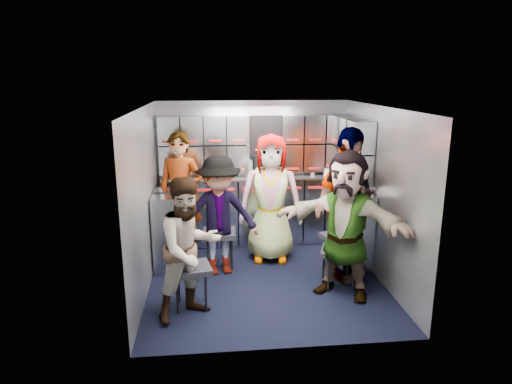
{
  "coord_description": "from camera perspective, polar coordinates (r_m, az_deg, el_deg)",
  "views": [
    {
      "loc": [
        -0.65,
        -5.18,
        2.44
      ],
      "look_at": [
        -0.07,
        0.35,
        1.03
      ],
      "focal_mm": 32.0,
      "sensor_mm": 36.0,
      "label": 1
    }
  ],
  "objects": [
    {
      "name": "floor",
      "position": [
        5.76,
        1.11,
        -10.79
      ],
      "size": [
        3.0,
        3.0,
        0.0
      ],
      "primitive_type": "plane",
      "color": "black",
      "rests_on": "ground"
    },
    {
      "name": "bottle_left",
      "position": [
        6.58,
        -0.73,
        2.88
      ],
      "size": [
        0.07,
        0.07,
        0.22
      ],
      "primitive_type": "cylinder",
      "color": "white",
      "rests_on": "counter"
    },
    {
      "name": "jump_seat_mid_right",
      "position": [
        5.91,
        10.42,
        -5.84
      ],
      "size": [
        0.49,
        0.48,
        0.49
      ],
      "rotation": [
        0.0,
        0.0,
        0.24
      ],
      "color": "black",
      "rests_on": "ground"
    },
    {
      "name": "cup_left",
      "position": [
        6.55,
        -5.19,
        2.23
      ],
      "size": [
        0.08,
        0.08,
        0.1
      ],
      "primitive_type": "cylinder",
      "color": "#C6AB8B",
      "rests_on": "counter"
    },
    {
      "name": "attendant_arc_c",
      "position": [
        6.09,
        1.85,
        -0.78
      ],
      "size": [
        0.9,
        0.65,
        1.72
      ],
      "primitive_type": "imported",
      "rotation": [
        0.0,
        0.0,
        -0.12
      ],
      "color": "black",
      "rests_on": "ground"
    },
    {
      "name": "locker_bank_right",
      "position": [
        6.25,
        11.86,
        5.22
      ],
      "size": [
        0.28,
        1.0,
        0.82
      ],
      "primitive_type": "cube",
      "color": "#9DA3AD",
      "rests_on": "wall_right"
    },
    {
      "name": "right_cabinet",
      "position": [
        6.39,
        11.68,
        -3.72
      ],
      "size": [
        0.28,
        1.2,
        1.0
      ],
      "primitive_type": "cube",
      "color": "#9DA3AD",
      "rests_on": "ground"
    },
    {
      "name": "jump_seat_near_right",
      "position": [
        5.48,
        10.34,
        -7.57
      ],
      "size": [
        0.51,
        0.5,
        0.48
      ],
      "rotation": [
        0.0,
        0.0,
        -0.34
      ],
      "color": "black",
      "rests_on": "ground"
    },
    {
      "name": "attendant_arc_a",
      "position": [
        4.7,
        -8.31,
        -7.04
      ],
      "size": [
        0.91,
        0.87,
        1.49
      ],
      "primitive_type": "imported",
      "rotation": [
        0.0,
        0.0,
        0.57
      ],
      "color": "black",
      "rests_on": "ground"
    },
    {
      "name": "bottle_mid",
      "position": [
        6.55,
        -3.24,
        2.98
      ],
      "size": [
        0.07,
        0.07,
        0.26
      ],
      "primitive_type": "cylinder",
      "color": "white",
      "rests_on": "counter"
    },
    {
      "name": "locker_bank_back",
      "position": [
        6.63,
        -0.27,
        6.03
      ],
      "size": [
        2.68,
        0.28,
        0.82
      ],
      "primitive_type": "cube",
      "color": "#9DA3AD",
      "rests_on": "wall_back"
    },
    {
      "name": "attendant_standing",
      "position": [
        6.26,
        -9.42,
        -0.49
      ],
      "size": [
        0.73,
        0.6,
        1.73
      ],
      "primitive_type": "imported",
      "rotation": [
        0.0,
        0.0,
        -0.33
      ],
      "color": "black",
      "rests_on": "ground"
    },
    {
      "name": "wall_right",
      "position": [
        5.74,
        15.17,
        -0.25
      ],
      "size": [
        0.04,
        3.0,
        2.1
      ],
      "primitive_type": "cube",
      "color": "gray",
      "rests_on": "ground"
    },
    {
      "name": "bottle_right",
      "position": [
        6.72,
        7.12,
        3.13
      ],
      "size": [
        0.06,
        0.06,
        0.25
      ],
      "primitive_type": "cylinder",
      "color": "white",
      "rests_on": "counter"
    },
    {
      "name": "wall_left",
      "position": [
        5.41,
        -13.7,
        -1.03
      ],
      "size": [
        0.04,
        3.0,
        2.1
      ],
      "primitive_type": "cube",
      "color": "gray",
      "rests_on": "ground"
    },
    {
      "name": "attendant_arc_b",
      "position": [
        5.69,
        -4.63,
        -2.99
      ],
      "size": [
        1.06,
        0.71,
        1.51
      ],
      "primitive_type": "imported",
      "rotation": [
        0.0,
        0.0,
        0.16
      ],
      "color": "black",
      "rests_on": "ground"
    },
    {
      "name": "jump_seat_center",
      "position": [
        6.39,
        1.6,
        -4.2
      ],
      "size": [
        0.43,
        0.41,
        0.47
      ],
      "rotation": [
        0.0,
        0.0,
        -0.1
      ],
      "color": "black",
      "rests_on": "ground"
    },
    {
      "name": "jump_seat_mid_left",
      "position": [
        5.96,
        -4.61,
        -5.41
      ],
      "size": [
        0.43,
        0.41,
        0.5
      ],
      "rotation": [
        0.0,
        0.0,
        -0.04
      ],
      "color": "black",
      "rests_on": "ground"
    },
    {
      "name": "attendant_arc_d",
      "position": [
        5.59,
        11.17,
        -1.59
      ],
      "size": [
        1.15,
        1.04,
        1.88
      ],
      "primitive_type": "imported",
      "rotation": [
        0.0,
        0.0,
        0.67
      ],
      "color": "black",
      "rests_on": "ground"
    },
    {
      "name": "red_latch_strip",
      "position": [
        6.49,
        -0.03,
        0.37
      ],
      "size": [
        2.6,
        0.02,
        0.03
      ],
      "primitive_type": "cube",
      "color": "maroon",
      "rests_on": "cart_bank_back"
    },
    {
      "name": "jump_seat_near_left",
      "position": [
        4.99,
        -8.1,
        -9.73
      ],
      "size": [
        0.47,
        0.45,
        0.48
      ],
      "rotation": [
        0.0,
        0.0,
        0.19
      ],
      "color": "black",
      "rests_on": "ground"
    },
    {
      "name": "attendant_arc_e",
      "position": [
        5.18,
        11.09,
        -4.03
      ],
      "size": [
        1.56,
        1.3,
        1.68
      ],
      "primitive_type": "imported",
      "rotation": [
        0.0,
        0.0,
        -0.61
      ],
      "color": "black",
      "rests_on": "ground"
    },
    {
      "name": "ceiling",
      "position": [
        5.23,
        1.23,
        10.54
      ],
      "size": [
        2.8,
        3.0,
        0.02
      ],
      "primitive_type": "cube",
      "color": "silver",
      "rests_on": "wall_back"
    },
    {
      "name": "wall_back",
      "position": [
        6.85,
        -0.39,
        2.57
      ],
      "size": [
        2.8,
        0.04,
        2.1
      ],
      "primitive_type": "cube",
      "color": "gray",
      "rests_on": "ground"
    },
    {
      "name": "cart_bank_back",
      "position": [
        6.79,
        -0.21,
        -2.38
      ],
      "size": [
        2.68,
        0.38,
        0.99
      ],
      "primitive_type": "cube",
      "color": "#9DA3AD",
      "rests_on": "ground"
    },
    {
      "name": "cup_right",
      "position": [
        6.77,
        8.83,
        2.5
      ],
      "size": [
        0.08,
        0.08,
        0.1
      ],
      "primitive_type": "cylinder",
      "color": "#C6AB8B",
      "rests_on": "counter"
    },
    {
      "name": "coffee_niche",
      "position": [
        6.71,
        1.22,
        5.96
      ],
      "size": [
        0.46,
        0.16,
        0.84
      ],
      "primitive_type": null,
      "color": "black",
      "rests_on": "wall_back"
    },
    {
      "name": "cart_bank_left",
      "position": [
        6.08,
        -10.76,
        -4.64
      ],
      "size": [
        0.38,
        0.76,
        0.99
      ],
      "primitive_type": "cube",
      "color": "#9DA3AD",
      "rests_on": "ground"
    },
    {
      "name": "counter",
      "position": [
        6.66,
        -0.21,
        1.91
      ],
      "size": [
        2.68,
        0.42,
        0.03
      ],
      "primitive_type": "cube",
      "color": "#B9BCC1",
      "rests_on": "cart_bank_back"
    }
  ]
}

